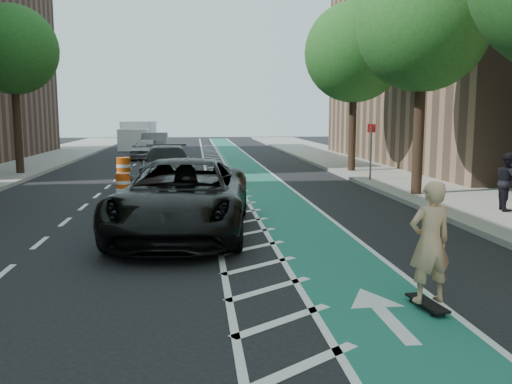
{
  "coord_description": "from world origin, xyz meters",
  "views": [
    {
      "loc": [
        0.33,
        -9.95,
        2.87
      ],
      "look_at": [
        1.69,
        2.29,
        1.1
      ],
      "focal_mm": 38.0,
      "sensor_mm": 36.0,
      "label": 1
    }
  ],
  "objects": [
    {
      "name": "sidewalk_right",
      "position": [
        9.5,
        10.0,
        0.07
      ],
      "size": [
        5.0,
        90.0,
        0.15
      ],
      "primitive_type": "cube",
      "color": "gray",
      "rests_on": "ground"
    },
    {
      "name": "skateboarder",
      "position": [
        3.7,
        -2.58,
        1.02
      ],
      "size": [
        0.71,
        0.51,
        1.81
      ],
      "primitive_type": "imported",
      "rotation": [
        0.0,
        0.0,
        3.27
      ],
      "color": "tan",
      "rests_on": "skateboard"
    },
    {
      "name": "curb_right",
      "position": [
        7.05,
        10.0,
        0.08
      ],
      "size": [
        0.12,
        90.0,
        0.16
      ],
      "primitive_type": "cube",
      "color": "gray",
      "rests_on": "ground"
    },
    {
      "name": "tree_r_d",
      "position": [
        7.9,
        16.0,
        5.77
      ],
      "size": [
        4.2,
        4.2,
        7.9
      ],
      "color": "#382619",
      "rests_on": "ground"
    },
    {
      "name": "sign_post",
      "position": [
        7.6,
        12.0,
        1.35
      ],
      "size": [
        0.35,
        0.08,
        2.47
      ],
      "color": "#4C4C4C",
      "rests_on": "ground"
    },
    {
      "name": "tree_r_c",
      "position": [
        7.9,
        8.0,
        5.77
      ],
      "size": [
        4.2,
        4.2,
        7.9
      ],
      "color": "#382619",
      "rests_on": "ground"
    },
    {
      "name": "barrel_c",
      "position": [
        -2.91,
        14.5,
        0.42
      ],
      "size": [
        0.65,
        0.65,
        0.89
      ],
      "color": "#F0480C",
      "rests_on": "ground"
    },
    {
      "name": "pedestrian",
      "position": [
        9.14,
        4.41,
        0.98
      ],
      "size": [
        0.82,
        0.94,
        1.65
      ],
      "primitive_type": "imported",
      "rotation": [
        0.0,
        0.0,
        1.3
      ],
      "color": "black",
      "rests_on": "sidewalk_right"
    },
    {
      "name": "car_grey",
      "position": [
        -2.46,
        27.57,
        0.82
      ],
      "size": [
        1.79,
        4.97,
        1.63
      ],
      "primitive_type": "imported",
      "rotation": [
        0.0,
        0.0,
        0.01
      ],
      "color": "slate",
      "rests_on": "ground"
    },
    {
      "name": "buffer_strip",
      "position": [
        1.5,
        10.0,
        0.01
      ],
      "size": [
        1.4,
        90.0,
        0.01
      ],
      "primitive_type": "cube",
      "color": "silver",
      "rests_on": "ground"
    },
    {
      "name": "tree_l_d",
      "position": [
        -7.9,
        16.0,
        5.77
      ],
      "size": [
        4.2,
        4.2,
        7.9
      ],
      "color": "#382619",
      "rests_on": "ground"
    },
    {
      "name": "suv_near",
      "position": [
        0.0,
        3.06,
        0.9
      ],
      "size": [
        3.66,
        6.73,
        1.79
      ],
      "primitive_type": "imported",
      "rotation": [
        0.0,
        0.0,
        -0.11
      ],
      "color": "black",
      "rests_on": "ground"
    },
    {
      "name": "bike_lane",
      "position": [
        3.0,
        10.0,
        0.01
      ],
      "size": [
        2.0,
        90.0,
        0.01
      ],
      "primitive_type": "cube",
      "color": "#1B6157",
      "rests_on": "ground"
    },
    {
      "name": "suv_far",
      "position": [
        -0.88,
        12.86,
        0.78
      ],
      "size": [
        2.5,
        5.49,
        1.56
      ],
      "primitive_type": "imported",
      "rotation": [
        0.0,
        0.0,
        0.06
      ],
      "color": "black",
      "rests_on": "ground"
    },
    {
      "name": "barrel_a",
      "position": [
        -2.2,
        9.0,
        0.41
      ],
      "size": [
        0.63,
        0.63,
        0.86
      ],
      "color": "#DF480B",
      "rests_on": "ground"
    },
    {
      "name": "box_truck",
      "position": [
        -4.49,
        36.25,
        1.05
      ],
      "size": [
        2.7,
        5.59,
        2.28
      ],
      "rotation": [
        0.0,
        0.0,
        -0.05
      ],
      "color": "white",
      "rests_on": "ground"
    },
    {
      "name": "skateboard",
      "position": [
        3.7,
        -2.58,
        0.1
      ],
      "size": [
        0.35,
        0.9,
        0.12
      ],
      "rotation": [
        0.0,
        0.0,
        0.12
      ],
      "color": "black",
      "rests_on": "ground"
    },
    {
      "name": "car_silver",
      "position": [
        -2.86,
        25.54,
        0.68
      ],
      "size": [
        1.92,
        4.08,
        1.35
      ],
      "primitive_type": "imported",
      "rotation": [
        0.0,
        0.0,
        -0.08
      ],
      "color": "#949499",
      "rests_on": "ground"
    },
    {
      "name": "barrel_b",
      "position": [
        -2.82,
        14.0,
        0.48
      ],
      "size": [
        0.75,
        0.75,
        1.02
      ],
      "color": "#D84F0B",
      "rests_on": "ground"
    },
    {
      "name": "ground",
      "position": [
        0.0,
        0.0,
        0.0
      ],
      "size": [
        120.0,
        120.0,
        0.0
      ],
      "primitive_type": "plane",
      "color": "black",
      "rests_on": "ground"
    }
  ]
}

